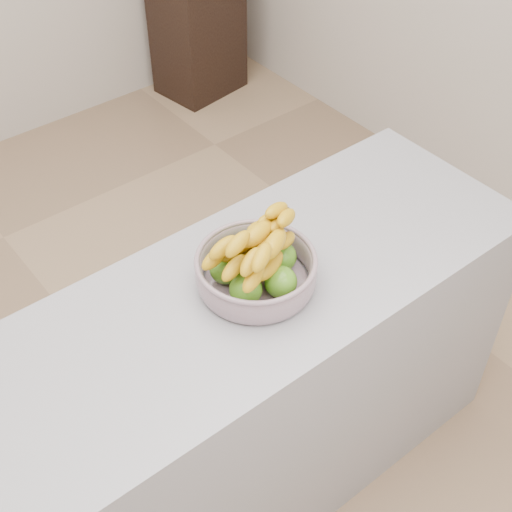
% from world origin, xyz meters
% --- Properties ---
extents(ground, '(4.00, 4.00, 0.00)m').
position_xyz_m(ground, '(0.00, 0.00, 0.00)').
color(ground, '#997C5D').
rests_on(ground, ground).
extents(counter, '(2.00, 0.60, 0.90)m').
position_xyz_m(counter, '(0.00, -0.44, 0.45)').
color(counter, gray).
rests_on(counter, ground).
extents(cabinet, '(0.50, 0.42, 0.81)m').
position_xyz_m(cabinet, '(1.53, 1.78, 0.40)').
color(cabinet, black).
rests_on(cabinet, ground).
extents(fruit_bowl, '(0.32, 0.32, 0.19)m').
position_xyz_m(fruit_bowl, '(0.19, -0.44, 0.96)').
color(fruit_bowl, '#A8BACA').
rests_on(fruit_bowl, counter).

